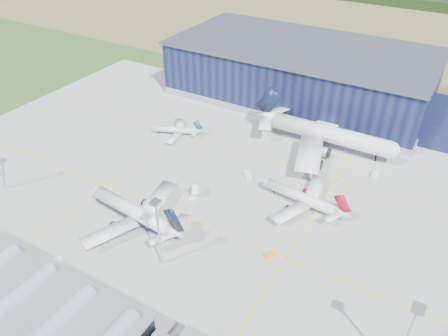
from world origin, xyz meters
TOP-DOWN VIEW (x-y plane):
  - ground at (0.00, 0.00)m, footprint 600.00×600.00m
  - apron at (0.00, 10.00)m, footprint 220.00×160.00m
  - farmland at (0.00, 220.00)m, footprint 600.00×220.00m
  - treeline at (0.00, 300.00)m, footprint 600.00×8.00m
  - hangar at (2.81, 94.80)m, footprint 145.00×62.00m
  - glass_concourse at (-6.45, -60.00)m, footprint 78.00×23.00m
  - light_mast_center at (10.00, -30.00)m, footprint 2.60×2.60m
  - light_mast_east at (75.00, -30.00)m, footprint 2.60×2.60m
  - airliner_navy at (-9.23, -19.76)m, footprint 44.58×43.79m
  - airliner_red at (33.76, 15.06)m, footprint 36.35×35.73m
  - airliner_widebody at (29.23, 55.00)m, footprint 62.29×60.95m
  - airliner_regional at (-30.37, 32.31)m, footprint 29.67×29.41m
  - gse_tug_b at (35.26, -11.95)m, footprint 3.25×3.59m
  - gse_van_a at (-14.25, -46.00)m, footprint 5.26×4.20m
  - gse_cart_a at (51.20, 44.55)m, footprint 2.45×3.49m
  - gse_van_b at (10.88, 20.32)m, footprint 4.50×4.14m
  - gse_tug_c at (-3.79, 62.00)m, footprint 2.56×3.36m
  - gse_cart_b at (-32.38, 37.79)m, footprint 3.43×3.06m
  - airstair at (0.79, 1.89)m, footprint 3.90×5.84m

SIDE VIEW (x-z plane):
  - ground at x=0.00m, z-range 0.00..0.00m
  - farmland at x=0.00m, z-range -0.01..0.01m
  - apron at x=0.00m, z-range -0.01..0.07m
  - gse_cart_b at x=-32.38m, z-range 0.00..1.24m
  - gse_tug_b at x=35.26m, z-range 0.00..1.30m
  - gse_tug_c at x=-3.79m, z-range 0.00..1.31m
  - gse_cart_a at x=51.20m, z-range 0.00..1.45m
  - gse_van_b at x=10.88m, z-range 0.00..1.93m
  - gse_van_a at x=-14.25m, z-range 0.00..2.11m
  - airstair at x=0.79m, z-range 0.00..3.47m
  - glass_concourse at x=-6.45m, z-range -0.61..7.99m
  - airliner_regional at x=-30.37m, z-range 0.00..7.42m
  - treeline at x=0.00m, z-range 0.00..8.00m
  - airliner_red at x=33.76m, z-range 0.00..10.67m
  - airliner_navy at x=-9.23m, z-range 0.00..13.28m
  - airliner_widebody at x=29.23m, z-range 0.00..20.18m
  - hangar at x=2.81m, z-range -1.43..24.67m
  - light_mast_center at x=10.00m, z-range 3.93..26.93m
  - light_mast_east at x=75.00m, z-range 3.93..26.93m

